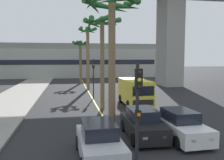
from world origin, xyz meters
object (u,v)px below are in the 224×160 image
(traffic_light_median_near, at_px, (138,105))
(palm_tree_farthest_median, at_px, (80,50))
(car_queue_third, at_px, (99,142))
(delivery_van, at_px, (135,91))
(traffic_light_median_far, at_px, (93,73))
(palm_tree_mid_median, at_px, (88,43))
(car_queue_front, at_px, (180,126))
(car_queue_second, at_px, (143,124))
(palm_tree_far_median, at_px, (112,19))
(palm_tree_near_median, at_px, (102,34))

(traffic_light_median_near, bearing_deg, palm_tree_farthest_median, 90.73)
(car_queue_third, distance_m, delivery_van, 12.03)
(traffic_light_median_far, bearing_deg, delivery_van, -52.41)
(traffic_light_median_near, distance_m, palm_tree_mid_median, 25.54)
(car_queue_third, xyz_separation_m, traffic_light_median_near, (1.10, -2.11, 1.99))
(car_queue_front, xyz_separation_m, traffic_light_median_near, (-3.46, -3.82, 1.99))
(delivery_van, distance_m, traffic_light_median_far, 5.63)
(car_queue_second, height_order, traffic_light_median_near, traffic_light_median_near)
(palm_tree_mid_median, relative_size, palm_tree_far_median, 1.05)
(car_queue_second, relative_size, palm_tree_farthest_median, 0.58)
(palm_tree_far_median, bearing_deg, palm_tree_near_median, 88.13)
(delivery_van, relative_size, palm_tree_near_median, 0.68)
(car_queue_front, relative_size, delivery_van, 0.79)
(delivery_van, relative_size, palm_tree_far_median, 0.65)
(car_queue_second, bearing_deg, traffic_light_median_far, 96.10)
(palm_tree_far_median, bearing_deg, palm_tree_farthest_median, 91.44)
(delivery_van, distance_m, palm_tree_near_median, 5.94)
(car_queue_front, relative_size, car_queue_second, 1.01)
(car_queue_third, bearing_deg, palm_tree_near_median, 81.49)
(car_queue_front, bearing_deg, car_queue_second, 159.37)
(palm_tree_near_median, distance_m, palm_tree_mid_median, 12.93)
(palm_tree_mid_median, height_order, palm_tree_farthest_median, palm_tree_mid_median)
(traffic_light_median_near, bearing_deg, palm_tree_near_median, 87.99)
(car_queue_second, xyz_separation_m, palm_tree_farthest_median, (-2.01, 28.59, 4.94))
(delivery_van, relative_size, palm_tree_farthest_median, 0.73)
(car_queue_third, height_order, palm_tree_near_median, palm_tree_near_median)
(palm_tree_near_median, relative_size, palm_tree_mid_median, 0.91)
(car_queue_front, distance_m, traffic_light_median_far, 14.22)
(traffic_light_median_near, bearing_deg, car_queue_front, 47.78)
(traffic_light_median_near, xyz_separation_m, palm_tree_near_median, (0.43, 12.34, 3.58))
(car_queue_second, relative_size, palm_tree_near_median, 0.53)
(car_queue_second, distance_m, palm_tree_mid_median, 21.55)
(car_queue_second, distance_m, delivery_van, 8.91)
(palm_tree_far_median, bearing_deg, delivery_van, 63.74)
(car_queue_third, relative_size, palm_tree_farthest_median, 0.58)
(car_queue_front, bearing_deg, traffic_light_median_near, -132.22)
(palm_tree_mid_median, distance_m, palm_tree_far_median, 18.72)
(car_queue_second, distance_m, traffic_light_median_near, 5.19)
(traffic_light_median_near, height_order, palm_tree_far_median, palm_tree_far_median)
(traffic_light_median_near, relative_size, traffic_light_median_far, 1.00)
(traffic_light_median_far, bearing_deg, palm_tree_mid_median, 89.76)
(car_queue_second, distance_m, palm_tree_farthest_median, 29.08)
(delivery_van, distance_m, traffic_light_median_near, 13.74)
(car_queue_front, bearing_deg, car_queue_third, -159.45)
(traffic_light_median_near, xyz_separation_m, traffic_light_median_far, (0.20, 17.52, 0.00))
(delivery_van, relative_size, traffic_light_median_near, 1.25)
(traffic_light_median_near, relative_size, palm_tree_near_median, 0.54)
(car_queue_third, xyz_separation_m, palm_tree_far_median, (1.34, 4.45, 5.94))
(delivery_van, xyz_separation_m, traffic_light_median_near, (-3.52, -13.20, 1.43))
(palm_tree_far_median, bearing_deg, traffic_light_median_far, 90.24)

